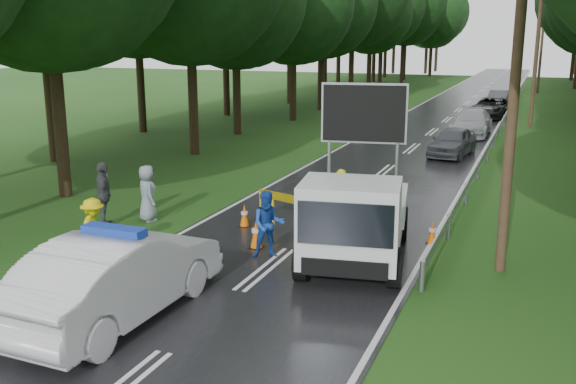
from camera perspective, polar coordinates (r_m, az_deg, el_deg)
The scene contains 23 objects.
ground at distance 15.47m, azimuth -1.94°, elevation -6.87°, with size 160.00×160.00×0.00m, color #1A4112.
road at distance 43.98m, azimuth 13.96°, elevation 6.26°, with size 7.00×140.00×0.02m, color black.
guardrail at distance 43.26m, azimuth 18.82°, elevation 6.53°, with size 0.12×60.06×0.70m.
utility_pole_near at distance 15.27m, azimuth 19.73°, elevation 11.53°, with size 1.40×0.24×10.00m.
utility_pole_mid at distance 41.26m, azimuth 21.30°, elevation 12.32°, with size 1.40×0.24×10.00m.
utility_pole_far at distance 67.26m, azimuth 21.66°, elevation 12.50°, with size 1.40×0.24×10.00m.
police_sedan at distance 13.05m, azimuth -14.94°, elevation -7.29°, with size 1.94×5.26×1.89m.
work_truck at distance 15.70m, azimuth 6.05°, elevation -2.23°, with size 3.16×5.60×4.23m.
barrier at distance 18.36m, azimuth 0.33°, elevation -1.03°, with size 2.35×0.76×1.01m.
officer at distance 19.13m, azimuth 4.65°, elevation -0.32°, with size 0.59×0.39×1.62m, color yellow.
civilian at distance 16.02m, azimuth -1.77°, elevation -2.91°, with size 0.83×0.65×1.71m, color #1843A1.
bystander_left at distance 16.53m, azimuth -16.91°, elevation -3.21°, with size 1.03×0.59×1.59m, color yellow.
bystander_mid at distance 19.30m, azimuth -16.06°, elevation -0.23°, with size 1.13×0.47×1.93m, color #414449.
bystander_right at distance 19.64m, azimuth -12.40°, elevation -0.10°, with size 0.83×0.54×1.70m, color gray.
queue_car_first at distance 30.62m, azimuth 14.42°, elevation 4.35°, with size 1.58×3.92×1.33m, color #3E4145.
queue_car_second at distance 37.37m, azimuth 16.01°, elevation 5.94°, with size 1.98×4.86×1.41m, color #9A9CA1.
queue_car_third at distance 45.73m, azimuth 17.58°, elevation 7.15°, with size 2.28×4.96×1.38m, color black.
queue_car_fourth at distance 52.54m, azimuth 18.22°, elevation 7.85°, with size 1.39×3.99×1.32m, color #3D3F44.
cone_near_left at distance 13.70m, azimuth -20.21°, elevation -9.06°, with size 0.33×0.33×0.69m.
cone_center at distance 16.83m, azimuth -2.84°, elevation -3.74°, with size 0.38×0.38×0.81m.
cone_far at distance 18.05m, azimuth 3.59°, elevation -2.55°, with size 0.38×0.38×0.80m.
cone_left_mid at distance 18.75m, azimuth -3.89°, elevation -2.11°, with size 0.32×0.32×0.68m.
cone_right at distance 17.61m, azimuth 12.70°, elevation -3.55°, with size 0.30×0.30×0.64m.
Camera 1 is at (5.82, -13.26, 5.45)m, focal length 40.00 mm.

